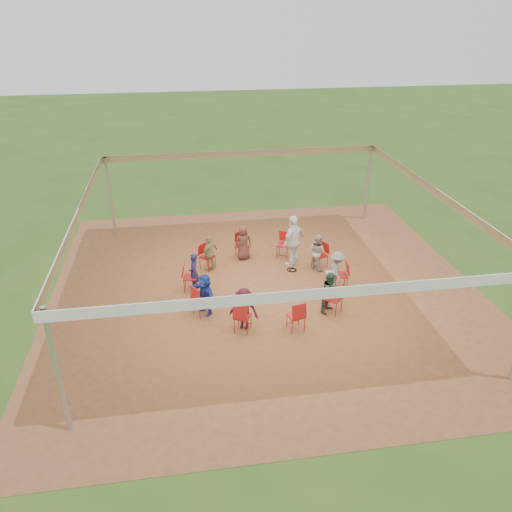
{
  "coord_description": "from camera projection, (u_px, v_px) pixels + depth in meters",
  "views": [
    {
      "loc": [
        -2.36,
        -13.15,
        7.9
      ],
      "look_at": [
        -0.25,
        0.3,
        1.01
      ],
      "focal_mm": 35.0,
      "sensor_mm": 36.0,
      "label": 1
    }
  ],
  "objects": [
    {
      "name": "person_seated_5",
      "position": [
        205.0,
        294.0,
        14.01
      ],
      "size": [
        0.92,
        1.21,
        1.23
      ],
      "primitive_type": "imported",
      "rotation": [
        0.0,
        0.0,
        -1.07
      ],
      "color": "#1F3A98",
      "rests_on": "ground"
    },
    {
      "name": "chair_5",
      "position": [
        190.0,
        277.0,
        15.22
      ],
      "size": [
        0.49,
        0.47,
        0.9
      ],
      "primitive_type": null,
      "rotation": [
        0.0,
        0.0,
        -1.7
      ],
      "color": "#AC1614",
      "rests_on": "ground"
    },
    {
      "name": "person_seated_4",
      "position": [
        194.0,
        272.0,
        15.15
      ],
      "size": [
        0.35,
        0.48,
        1.23
      ],
      "primitive_type": "imported",
      "rotation": [
        0.0,
        0.0,
        -1.7
      ],
      "color": "#1F1944",
      "rests_on": "ground"
    },
    {
      "name": "chair_9",
      "position": [
        334.0,
        299.0,
        14.11
      ],
      "size": [
        0.61,
        0.61,
        0.9
      ],
      "primitive_type": null,
      "rotation": [
        0.0,
        0.0,
        0.81
      ],
      "color": "#AC1614",
      "rests_on": "ground"
    },
    {
      "name": "person_seated_7",
      "position": [
        330.0,
        292.0,
        14.1
      ],
      "size": [
        0.66,
        0.67,
        1.23
      ],
      "primitive_type": "imported",
      "rotation": [
        0.0,
        0.0,
        0.81
      ],
      "color": "#254736",
      "rests_on": "ground"
    },
    {
      "name": "chair_8",
      "position": [
        296.0,
        316.0,
        13.34
      ],
      "size": [
        0.49,
        0.51,
        0.9
      ],
      "primitive_type": null,
      "rotation": [
        0.0,
        0.0,
        0.19
      ],
      "color": "#AC1614",
      "rests_on": "ground"
    },
    {
      "name": "laptop",
      "position": [
        332.0,
        271.0,
        15.27
      ],
      "size": [
        0.31,
        0.36,
        0.23
      ],
      "rotation": [
        0.0,
        0.0,
        1.44
      ],
      "color": "#B7B7BC",
      "rests_on": "ground"
    },
    {
      "name": "chair_0",
      "position": [
        340.0,
        275.0,
        15.34
      ],
      "size": [
        0.49,
        0.47,
        0.9
      ],
      "primitive_type": null,
      "rotation": [
        0.0,
        0.0,
        1.44
      ],
      "color": "#AC1614",
      "rests_on": "ground"
    },
    {
      "name": "tent",
      "position": [
        266.0,
        218.0,
        14.41
      ],
      "size": [
        10.33,
        10.33,
        3.0
      ],
      "color": "#B2B2B7",
      "rests_on": "ground"
    },
    {
      "name": "chair_2",
      "position": [
        283.0,
        245.0,
        17.26
      ],
      "size": [
        0.57,
        0.58,
        0.9
      ],
      "primitive_type": null,
      "rotation": [
        0.0,
        0.0,
        2.7
      ],
      "color": "#AC1614",
      "rests_on": "ground"
    },
    {
      "name": "cable_coil",
      "position": [
        292.0,
        270.0,
        16.54
      ],
      "size": [
        0.34,
        0.34,
        0.03
      ],
      "rotation": [
        0.0,
        0.0,
        0.09
      ],
      "color": "black",
      "rests_on": "ground"
    },
    {
      "name": "chair_1",
      "position": [
        320.0,
        255.0,
        16.54
      ],
      "size": [
        0.59,
        0.58,
        0.9
      ],
      "primitive_type": null,
      "rotation": [
        0.0,
        0.0,
        2.07
      ],
      "color": "#AC1614",
      "rests_on": "ground"
    },
    {
      "name": "person_seated_1",
      "position": [
        318.0,
        252.0,
        16.39
      ],
      "size": [
        0.59,
        0.69,
        1.23
      ],
      "primitive_type": "imported",
      "rotation": [
        0.0,
        0.0,
        2.07
      ],
      "color": "#A8A196",
      "rests_on": "ground"
    },
    {
      "name": "chair_4",
      "position": [
        207.0,
        257.0,
        16.44
      ],
      "size": [
        0.61,
        0.61,
        0.9
      ],
      "primitive_type": null,
      "rotation": [
        0.0,
        0.0,
        -2.33
      ],
      "color": "#AC1614",
      "rests_on": "ground"
    },
    {
      "name": "ground",
      "position": [
        265.0,
        289.0,
        15.48
      ],
      "size": [
        80.0,
        80.0,
        0.0
      ],
      "primitive_type": "plane",
      "color": "#305119",
      "rests_on": "ground"
    },
    {
      "name": "standing_person",
      "position": [
        293.0,
        241.0,
        16.45
      ],
      "size": [
        1.15,
        1.11,
        1.81
      ],
      "primitive_type": "imported",
      "rotation": [
        0.0,
        0.0,
        3.88
      ],
      "color": "white",
      "rests_on": "ground"
    },
    {
      "name": "person_seated_6",
      "position": [
        244.0,
        309.0,
        13.33
      ],
      "size": [
        0.89,
        0.7,
        1.23
      ],
      "primitive_type": "imported",
      "rotation": [
        0.0,
        0.0,
        -0.44
      ],
      "color": "#390E1C",
      "rests_on": "ground"
    },
    {
      "name": "person_seated_3",
      "position": [
        210.0,
        253.0,
        16.31
      ],
      "size": [
        0.76,
        0.78,
        1.23
      ],
      "primitive_type": "imported",
      "rotation": [
        0.0,
        0.0,
        -2.33
      ],
      "color": "#9C9361",
      "rests_on": "ground"
    },
    {
      "name": "person_seated_2",
      "position": [
        243.0,
        242.0,
        17.04
      ],
      "size": [
        0.65,
        0.44,
        1.23
      ],
      "primitive_type": "imported",
      "rotation": [
        0.0,
        0.0,
        -2.96
      ],
      "color": "#542D28",
      "rests_on": "ground"
    },
    {
      "name": "chair_7",
      "position": [
        243.0,
        317.0,
        13.3
      ],
      "size": [
        0.57,
        0.58,
        0.9
      ],
      "primitive_type": null,
      "rotation": [
        0.0,
        0.0,
        -0.44
      ],
      "color": "#AC1614",
      "rests_on": "ground"
    },
    {
      "name": "person_seated_0",
      "position": [
        337.0,
        270.0,
        15.26
      ],
      "size": [
        0.49,
        0.84,
        1.23
      ],
      "primitive_type": "imported",
      "rotation": [
        0.0,
        0.0,
        1.44
      ],
      "color": "slate",
      "rests_on": "ground"
    },
    {
      "name": "chair_3",
      "position": [
        242.0,
        246.0,
        17.22
      ],
      "size": [
        0.49,
        0.51,
        0.9
      ],
      "primitive_type": null,
      "rotation": [
        0.0,
        0.0,
        -2.96
      ],
      "color": "#AC1614",
      "rests_on": "ground"
    },
    {
      "name": "chair_6",
      "position": [
        202.0,
        301.0,
        14.02
      ],
      "size": [
        0.59,
        0.58,
        0.9
      ],
      "primitive_type": null,
      "rotation": [
        0.0,
        0.0,
        -1.07
      ],
      "color": "#AC1614",
      "rests_on": "ground"
    },
    {
      "name": "dirt_patch",
      "position": [
        266.0,
        289.0,
        15.48
      ],
      "size": [
        13.0,
        13.0,
        0.0
      ],
      "primitive_type": "plane",
      "color": "brown",
      "rests_on": "ground"
    }
  ]
}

